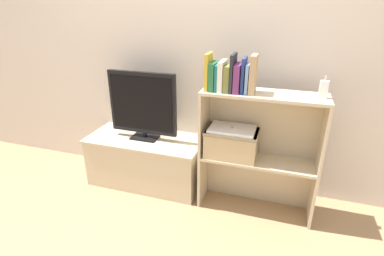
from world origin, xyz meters
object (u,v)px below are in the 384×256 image
book_skyblue (248,78)px  laptop (232,129)px  book_ivory (222,76)px  book_plum (238,78)px  storage_basket_left (231,142)px  book_charcoal (233,73)px  book_mustard (208,72)px  book_tan (253,74)px  tv (143,105)px  book_navy (244,75)px  baby_monitor (324,89)px  book_forest (213,76)px  book_olive (228,78)px  tv_stand (147,160)px  book_teal (218,77)px

book_skyblue → laptop: (-0.08, 0.01, -0.38)m
book_ivory → book_plum: book_ivory is taller
storage_basket_left → book_charcoal: bearing=-140.8°
book_mustard → book_tan: bearing=0.0°
tv → book_navy: book_navy is taller
baby_monitor → book_forest: bearing=-177.8°
book_plum → book_skyblue: book_skyblue is taller
book_forest → book_olive: bearing=0.0°
tv_stand → book_charcoal: bearing=-8.4°
book_olive → baby_monitor: 0.60m
book_tan → tv_stand: bearing=172.9°
book_charcoal → laptop: size_ratio=0.77×
book_plum → book_navy: book_navy is taller
baby_monitor → book_charcoal: bearing=-177.3°
book_navy → book_olive: bearing=180.0°
tv → book_navy: (0.81, -0.11, 0.32)m
book_olive → baby_monitor: book_olive is taller
book_teal → book_navy: bearing=0.0°
book_mustard → book_teal: bearing=0.0°
book_forest → laptop: 0.40m
book_forest → book_tan: 0.27m
book_olive → laptop: 0.37m
book_navy → storage_basket_left: 0.50m
book_charcoal → book_navy: (0.07, 0.00, -0.01)m
tv_stand → book_skyblue: bearing=-7.4°
tv_stand → book_ivory: bearing=-9.3°
tv → book_navy: bearing=-7.6°
book_olive → book_charcoal: (0.03, 0.00, 0.04)m
book_forest → laptop: book_forest is taller
book_navy → book_ivory: bearing=180.0°
laptop → book_olive: bearing=-165.5°
book_mustard → book_olive: (0.13, 0.00, -0.04)m
book_skyblue → storage_basket_left: size_ratio=0.51×
book_ivory → book_skyblue: size_ratio=1.05×
book_ivory → book_teal: bearing=180.0°
book_ivory → book_tan: bearing=0.0°
book_navy → book_skyblue: (0.03, 0.00, -0.02)m
book_olive → book_tan: (0.17, 0.00, 0.04)m
book_ivory → book_navy: size_ratio=0.88×
book_tan → baby_monitor: 0.44m
tv_stand → book_olive: size_ratio=5.58×
book_navy → book_tan: 0.06m
book_ivory → storage_basket_left: 0.49m
tv → book_tan: 0.93m
book_plum → storage_basket_left: (-0.02, 0.01, -0.48)m
book_forest → laptop: (0.15, 0.01, -0.37)m
book_mustard → baby_monitor: size_ratio=1.74×
book_navy → book_tan: size_ratio=0.91×
book_forest → book_skyblue: book_skyblue is taller
tv_stand → book_forest: book_forest is taller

